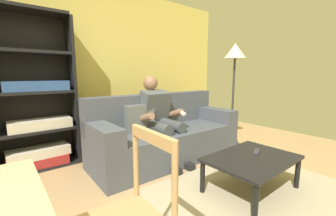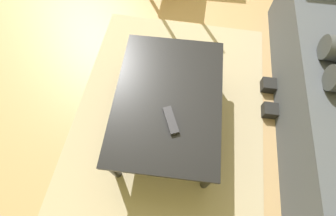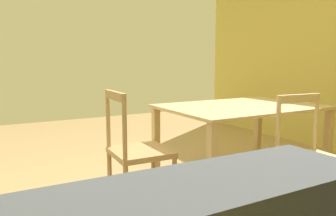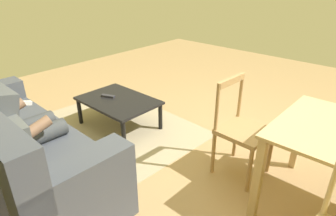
{
  "view_description": "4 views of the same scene",
  "coord_description": "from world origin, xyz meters",
  "views": [
    {
      "loc": [
        -0.67,
        -0.75,
        1.21
      ],
      "look_at": [
        1.17,
        1.54,
        0.74
      ],
      "focal_mm": 22.76,
      "sensor_mm": 36.0,
      "label": 1
    },
    {
      "loc": [
        1.99,
        0.41,
        1.62
      ],
      "look_at": [
        1.32,
        0.33,
        0.22
      ],
      "focal_mm": 25.08,
      "sensor_mm": 36.0,
      "label": 2
    },
    {
      "loc": [
        0.71,
        2.27,
        1.12
      ],
      "look_at": [
        -0.04,
        0.94,
        0.9
      ],
      "focal_mm": 33.88,
      "sensor_mm": 36.0,
      "label": 3
    },
    {
      "loc": [
        -1.24,
        2.27,
        1.76
      ],
      "look_at": [
        -0.04,
        0.94,
        0.9
      ],
      "focal_mm": 30.51,
      "sensor_mm": 36.0,
      "label": 4
    }
  ],
  "objects": [
    {
      "name": "coffee_table",
      "position": [
        1.32,
        0.33,
        0.32
      ],
      "size": [
        0.94,
        0.66,
        0.37
      ],
      "color": "black",
      "rests_on": "ground_plane"
    },
    {
      "name": "dining_chair_facing_couch",
      "position": [
        -0.22,
        0.13,
        0.45
      ],
      "size": [
        0.44,
        0.44,
        0.92
      ],
      "color": "tan",
      "rests_on": "ground_plane"
    },
    {
      "name": "tv_remote",
      "position": [
        1.47,
        0.37,
        0.38
      ],
      "size": [
        0.18,
        0.11,
        0.02
      ],
      "primitive_type": "cube",
      "rotation": [
        0.0,
        0.0,
        1.97
      ],
      "color": "#2D2D38",
      "rests_on": "coffee_table"
    },
    {
      "name": "person_lounging",
      "position": [
        1.06,
        1.59,
        0.62
      ],
      "size": [
        0.6,
        0.89,
        1.19
      ],
      "color": "#4C5156",
      "rests_on": "ground_plane"
    },
    {
      "name": "area_rug",
      "position": [
        1.32,
        0.33,
        0.0
      ],
      "size": [
        2.06,
        1.49,
        0.01
      ],
      "primitive_type": "cube",
      "rotation": [
        0.0,
        0.0,
        -0.05
      ],
      "color": "tan",
      "rests_on": "ground_plane"
    },
    {
      "name": "ground_plane",
      "position": [
        0.0,
        0.0,
        0.0
      ],
      "size": [
        8.27,
        8.27,
        0.0
      ],
      "primitive_type": "plane",
      "color": "tan"
    },
    {
      "name": "couch",
      "position": [
        1.17,
        1.6,
        0.34
      ],
      "size": [
        2.18,
        0.85,
        0.92
      ],
      "color": "#474C56",
      "rests_on": "ground_plane"
    }
  ]
}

